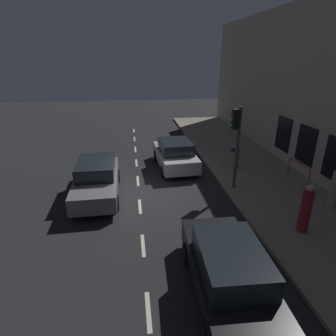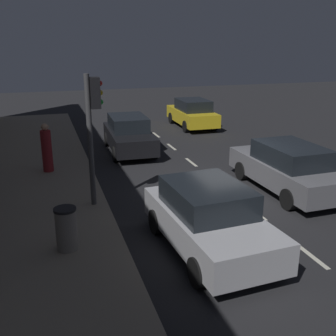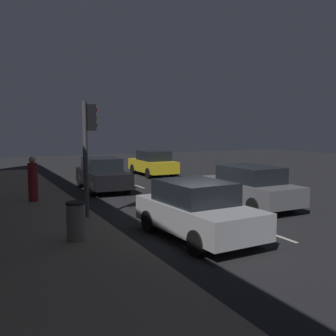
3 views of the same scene
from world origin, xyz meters
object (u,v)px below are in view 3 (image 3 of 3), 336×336
Objects in this scene: trash_bin at (76,221)px; parked_car_1 at (102,174)px; parked_car_3 at (197,210)px; pedestrian_1 at (33,180)px; parked_car_0 at (248,186)px; parked_car_2 at (153,163)px; traffic_light at (88,139)px.

parked_car_1 is at bearing -111.26° from trash_bin.
parked_car_1 is at bearing -93.96° from parked_car_3.
parked_car_0 is at bearing 38.71° from pedestrian_1.
parked_car_2 is at bearing 105.92° from pedestrian_1.
parked_car_0 is 1.05× the size of parked_car_1.
parked_car_0 is at bearing -93.00° from parked_car_2.
traffic_light is 0.88× the size of parked_car_2.
traffic_light reaches higher than trash_bin.
traffic_light is 4.21m from pedestrian_1.
traffic_light is at bearing -123.23° from parked_car_2.
parked_car_1 and parked_car_2 have the same top height.
pedestrian_1 is (8.09, 6.45, 0.19)m from parked_car_2.
parked_car_2 is 2.39× the size of pedestrian_1.
traffic_light reaches higher than parked_car_2.
pedestrian_1 reaches higher than parked_car_2.
parked_car_3 is at bearing 167.03° from trash_bin.
parked_car_3 is 7.67m from pedestrian_1.
parked_car_0 is 7.41m from parked_car_1.
parked_car_1 is (3.88, -6.31, -0.00)m from parked_car_0.
traffic_light reaches higher than pedestrian_1.
parked_car_0 is 2.59× the size of pedestrian_1.
parked_car_1 is 1.03× the size of parked_car_2.
trash_bin is (1.04, 2.49, -2.01)m from traffic_light.
pedestrian_1 is (7.40, -4.04, 0.18)m from parked_car_0.
traffic_light reaches higher than parked_car_1.
traffic_light reaches higher than parked_car_0.
parked_car_2 is (-4.57, -4.18, -0.00)m from parked_car_1.
parked_car_2 is at bearing 85.19° from parked_car_0.
parked_car_1 is (-2.24, -5.91, -1.88)m from traffic_light.
pedestrian_1 is at bearing -66.86° from parked_car_3.
parked_car_2 is 14.83m from trash_bin.
parked_car_1 is 2.47× the size of pedestrian_1.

